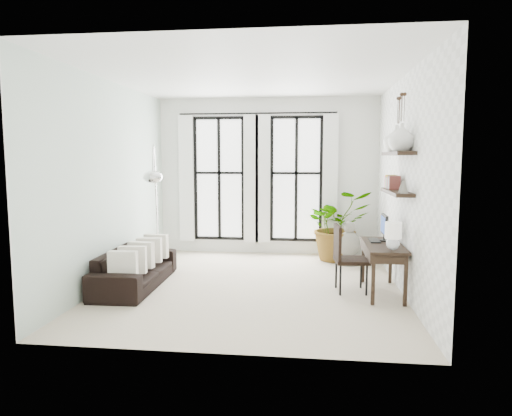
% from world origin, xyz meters
% --- Properties ---
extents(floor, '(5.00, 5.00, 0.00)m').
position_xyz_m(floor, '(0.00, 0.00, 0.00)').
color(floor, beige).
rests_on(floor, ground).
extents(ceiling, '(5.00, 5.00, 0.00)m').
position_xyz_m(ceiling, '(0.00, 0.00, 3.20)').
color(ceiling, white).
rests_on(ceiling, wall_back).
extents(wall_left, '(0.00, 5.00, 5.00)m').
position_xyz_m(wall_left, '(-2.25, 0.00, 1.60)').
color(wall_left, silver).
rests_on(wall_left, floor).
extents(wall_right, '(0.00, 5.00, 5.00)m').
position_xyz_m(wall_right, '(2.25, 0.00, 1.60)').
color(wall_right, white).
rests_on(wall_right, floor).
extents(wall_back, '(4.50, 0.00, 4.50)m').
position_xyz_m(wall_back, '(0.00, 2.50, 1.60)').
color(wall_back, white).
rests_on(wall_back, floor).
extents(windows, '(3.26, 0.13, 2.65)m').
position_xyz_m(windows, '(-0.20, 2.43, 1.56)').
color(windows, white).
rests_on(windows, wall_back).
extents(wall_shelves, '(0.25, 1.30, 0.60)m').
position_xyz_m(wall_shelves, '(2.11, -0.14, 1.73)').
color(wall_shelves, black).
rests_on(wall_shelves, wall_right).
extents(sofa, '(0.82, 1.99, 0.58)m').
position_xyz_m(sofa, '(-1.80, -0.22, 0.29)').
color(sofa, black).
rests_on(sofa, floor).
extents(throw_pillows, '(0.40, 1.52, 0.40)m').
position_xyz_m(throw_pillows, '(-1.70, -0.22, 0.50)').
color(throw_pillows, silver).
rests_on(throw_pillows, sofa).
extents(plant, '(1.53, 1.43, 1.37)m').
position_xyz_m(plant, '(1.41, 2.00, 0.69)').
color(plant, '#2D7228').
rests_on(plant, floor).
extents(desk, '(0.53, 1.25, 1.13)m').
position_xyz_m(desk, '(1.95, -0.23, 0.70)').
color(desk, black).
rests_on(desk, floor).
extents(desk_chair, '(0.52, 0.52, 1.00)m').
position_xyz_m(desk_chair, '(1.41, -0.14, 0.57)').
color(desk_chair, black).
rests_on(desk_chair, floor).
extents(arc_lamp, '(0.71, 1.60, 2.20)m').
position_xyz_m(arc_lamp, '(-1.70, 0.46, 1.71)').
color(arc_lamp, silver).
rests_on(arc_lamp, floor).
extents(buddha, '(0.45, 0.45, 0.81)m').
position_xyz_m(buddha, '(1.62, 1.66, 0.34)').
color(buddha, gray).
rests_on(buddha, floor).
extents(vase_a, '(0.37, 0.37, 0.38)m').
position_xyz_m(vase_a, '(2.11, -0.43, 2.27)').
color(vase_a, white).
rests_on(vase_a, shelf_upper).
extents(vase_b, '(0.37, 0.37, 0.38)m').
position_xyz_m(vase_b, '(2.11, -0.03, 2.27)').
color(vase_b, white).
rests_on(vase_b, shelf_upper).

